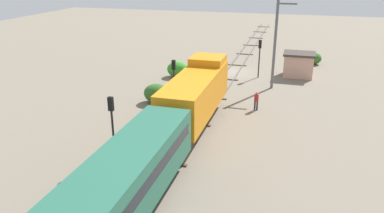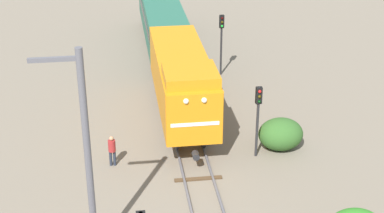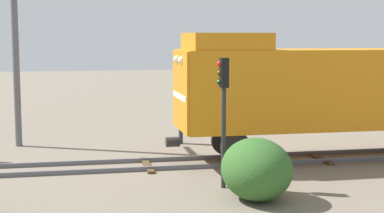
# 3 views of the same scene
# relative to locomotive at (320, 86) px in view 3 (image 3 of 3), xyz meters

# --- Properties ---
(locomotive) EXTENTS (2.90, 11.60, 4.60)m
(locomotive) POSITION_rel_locomotive_xyz_m (0.00, 0.00, 0.00)
(locomotive) COLOR orange
(locomotive) RESTS_ON railway_track
(traffic_signal_mid) EXTENTS (0.32, 0.34, 4.00)m
(traffic_signal_mid) POSITION_rel_locomotive_xyz_m (3.40, -4.61, 0.02)
(traffic_signal_mid) COLOR #262628
(traffic_signal_mid) RESTS_ON ground
(worker_by_signal) EXTENTS (0.38, 0.38, 1.70)m
(worker_by_signal) POSITION_rel_locomotive_xyz_m (-4.20, -4.57, -1.78)
(worker_by_signal) COLOR #262B38
(worker_by_signal) RESTS_ON ground
(catenary_mast) EXTENTS (1.94, 0.28, 8.94)m
(catenary_mast) POSITION_rel_locomotive_xyz_m (-5.06, -11.41, 1.95)
(catenary_mast) COLOR #595960
(catenary_mast) RESTS_ON ground
(bush_near) EXTENTS (2.45, 2.00, 1.78)m
(bush_near) POSITION_rel_locomotive_xyz_m (4.89, -4.02, -1.88)
(bush_near) COLOR #315E26
(bush_near) RESTS_ON ground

